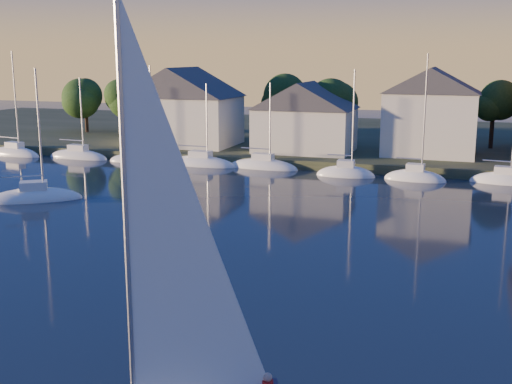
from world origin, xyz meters
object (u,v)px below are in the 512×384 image
at_px(clubhouse_east, 431,111).
at_px(drifting_sailboat_left, 35,199).
at_px(clubhouse_west, 183,105).
at_px(clubhouse_centre, 305,116).

bearing_deg(clubhouse_east, drifting_sailboat_left, -134.98).
bearing_deg(clubhouse_west, clubhouse_centre, -3.58).
height_order(clubhouse_west, clubhouse_centre, clubhouse_west).
bearing_deg(clubhouse_west, clubhouse_east, 1.91).
xyz_separation_m(clubhouse_east, drifting_sailboat_left, (-30.39, -30.42, -5.90)).
relative_size(clubhouse_east, drifting_sailboat_left, 0.86).
height_order(clubhouse_east, drifting_sailboat_left, drifting_sailboat_left).
xyz_separation_m(clubhouse_west, drifting_sailboat_left, (-0.39, -29.42, -5.84)).
distance_m(clubhouse_west, clubhouse_centre, 16.05).
bearing_deg(drifting_sailboat_left, clubhouse_centre, 25.24).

